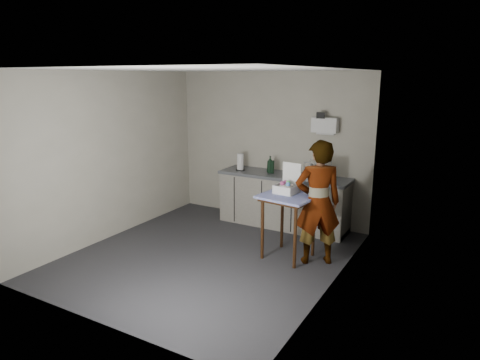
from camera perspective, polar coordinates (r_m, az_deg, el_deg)
The scene contains 15 objects.
ground at distance 6.26m, azimuth -4.18°, elevation -10.06°, with size 4.00×4.00×0.00m, color #26252A.
wall_back at distance 7.56m, azimuth 4.07°, elevation 4.39°, with size 3.60×0.02×2.60m, color #B4B09D.
wall_right at distance 5.10m, azimuth 12.53°, elevation -0.44°, with size 0.02×4.00×2.60m, color #B4B09D.
wall_left at distance 7.00m, azimuth -16.66°, elevation 3.10°, with size 0.02×4.00×2.60m, color #B4B09D.
ceiling at distance 5.73m, azimuth -4.64°, elevation 14.43°, with size 3.60×4.00×0.01m, color white.
kitchen_counter at distance 7.34m, azimuth 5.79°, elevation -2.94°, with size 2.24×0.62×0.91m.
wall_shelf at distance 7.07m, azimuth 11.26°, elevation 7.17°, with size 0.42×0.18×0.37m.
side_table at distance 5.98m, azimuth 6.54°, elevation -3.06°, with size 0.80×0.80×0.92m.
standing_man at distance 5.85m, azimuth 10.33°, elevation -3.00°, with size 0.63×0.41×1.72m, color #B2A593.
soap_bottle at distance 7.29m, azimuth 4.03°, elevation 2.09°, with size 0.11×0.11×0.29m, color black.
soda_can at distance 7.21m, azimuth 5.97°, elevation 1.21°, with size 0.06×0.06×0.11m, color red.
dark_bottle at distance 7.27m, azimuth 4.34°, elevation 1.75°, with size 0.06×0.06×0.22m, color black.
paper_towel at distance 7.48m, azimuth 0.05°, elevation 2.37°, with size 0.17×0.17×0.30m.
dish_rack at distance 7.00m, azimuth 10.22°, elevation 0.73°, with size 0.40×0.30×0.28m.
bakery_box at distance 6.03m, azimuth 6.27°, elevation -0.84°, with size 0.32×0.33×0.41m.
Camera 1 is at (3.22, -4.74, 2.51)m, focal length 32.00 mm.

